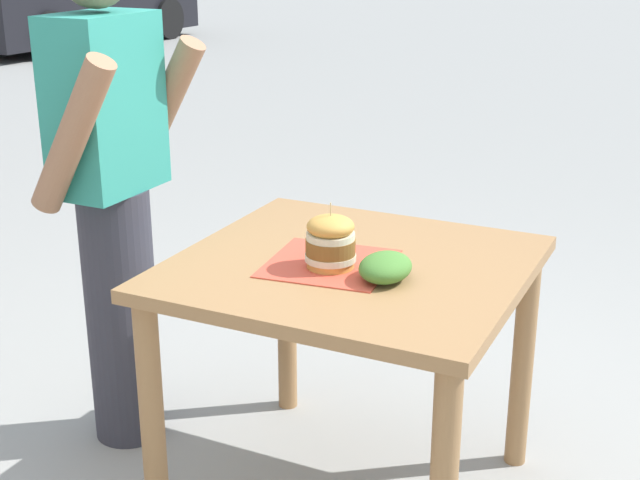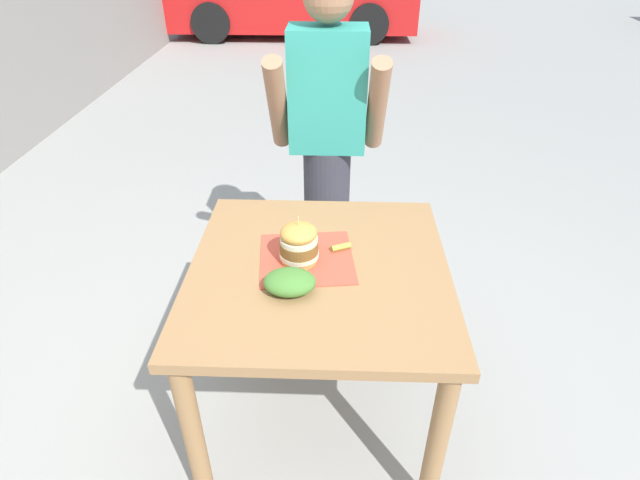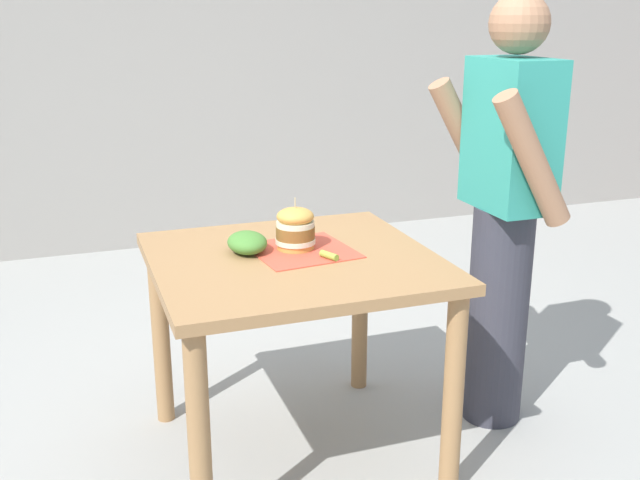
{
  "view_description": "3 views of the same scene",
  "coord_description": "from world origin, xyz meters",
  "px_view_note": "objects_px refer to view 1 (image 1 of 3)",
  "views": [
    {
      "loc": [
        -2.21,
        -0.96,
        1.71
      ],
      "look_at": [
        0.0,
        0.1,
        0.84
      ],
      "focal_mm": 50.0,
      "sensor_mm": 36.0,
      "label": 1
    },
    {
      "loc": [
        0.06,
        -1.46,
        1.88
      ],
      "look_at": [
        0.0,
        0.1,
        0.84
      ],
      "focal_mm": 28.0,
      "sensor_mm": 36.0,
      "label": 2
    },
    {
      "loc": [
        2.39,
        -0.75,
        1.63
      ],
      "look_at": [
        0.0,
        0.1,
        0.84
      ],
      "focal_mm": 42.0,
      "sensor_mm": 36.0,
      "label": 3
    }
  ],
  "objects_px": {
    "pickle_spear": "(330,243)",
    "side_salad": "(385,267)",
    "patio_table": "(351,303)",
    "diner_across_table": "(113,194)",
    "sandwich": "(330,241)"
  },
  "relations": [
    {
      "from": "pickle_spear",
      "to": "side_salad",
      "type": "distance_m",
      "value": 0.3
    },
    {
      "from": "sandwich",
      "to": "diner_across_table",
      "type": "bearing_deg",
      "value": 84.28
    },
    {
      "from": "diner_across_table",
      "to": "side_salad",
      "type": "bearing_deg",
      "value": -95.85
    },
    {
      "from": "sandwich",
      "to": "pickle_spear",
      "type": "height_order",
      "value": "sandwich"
    },
    {
      "from": "pickle_spear",
      "to": "diner_across_table",
      "type": "height_order",
      "value": "diner_across_table"
    },
    {
      "from": "pickle_spear",
      "to": "sandwich",
      "type": "bearing_deg",
      "value": -154.27
    },
    {
      "from": "patio_table",
      "to": "pickle_spear",
      "type": "distance_m",
      "value": 0.2
    },
    {
      "from": "patio_table",
      "to": "pickle_spear",
      "type": "relative_size",
      "value": 13.0
    },
    {
      "from": "patio_table",
      "to": "diner_across_table",
      "type": "relative_size",
      "value": 0.58
    },
    {
      "from": "diner_across_table",
      "to": "pickle_spear",
      "type": "bearing_deg",
      "value": -84.54
    },
    {
      "from": "patio_table",
      "to": "diner_across_table",
      "type": "height_order",
      "value": "diner_across_table"
    },
    {
      "from": "patio_table",
      "to": "sandwich",
      "type": "relative_size",
      "value": 5.19
    },
    {
      "from": "sandwich",
      "to": "side_salad",
      "type": "height_order",
      "value": "sandwich"
    },
    {
      "from": "patio_table",
      "to": "side_salad",
      "type": "bearing_deg",
      "value": -123.45
    },
    {
      "from": "patio_table",
      "to": "sandwich",
      "type": "height_order",
      "value": "sandwich"
    }
  ]
}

